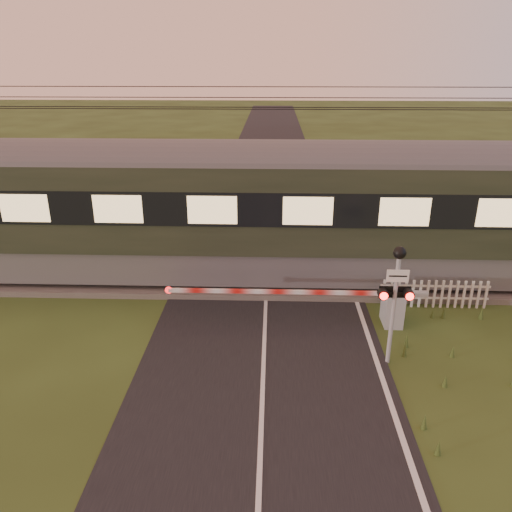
{
  "coord_description": "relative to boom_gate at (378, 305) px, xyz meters",
  "views": [
    {
      "loc": [
        0.18,
        -8.74,
        6.91
      ],
      "look_at": [
        -0.24,
        3.2,
        2.12
      ],
      "focal_mm": 35.0,
      "sensor_mm": 36.0,
      "label": 1
    }
  ],
  "objects": [
    {
      "name": "crossing_signal",
      "position": [
        -0.09,
        -1.92,
        1.5
      ],
      "size": [
        0.76,
        0.34,
        3.0
      ],
      "color": "gray",
      "rests_on": "ground"
    },
    {
      "name": "track_bed",
      "position": [
        -3.1,
        2.91,
        -0.5
      ],
      "size": [
        140.0,
        3.4,
        0.39
      ],
      "color": "#47423D",
      "rests_on": "ground"
    },
    {
      "name": "overhead_wires",
      "position": [
        -3.1,
        2.91,
        5.16
      ],
      "size": [
        120.0,
        0.62,
        0.62
      ],
      "color": "black",
      "rests_on": "ground"
    },
    {
      "name": "boom_gate",
      "position": [
        0.0,
        0.0,
        0.0
      ],
      "size": [
        7.18,
        0.77,
        1.02
      ],
      "color": "gray",
      "rests_on": "ground"
    },
    {
      "name": "road",
      "position": [
        -3.08,
        -3.82,
        -0.56
      ],
      "size": [
        6.0,
        140.0,
        0.03
      ],
      "color": "black",
      "rests_on": "ground"
    },
    {
      "name": "ground",
      "position": [
        -3.1,
        -3.59,
        -0.57
      ],
      "size": [
        160.0,
        160.0,
        0.0
      ],
      "primitive_type": "plane",
      "color": "#2D3B16",
      "rests_on": "ground"
    },
    {
      "name": "picket_fence",
      "position": [
        1.86,
        1.01,
        -0.13
      ],
      "size": [
        3.19,
        0.07,
        0.87
      ],
      "color": "silver",
      "rests_on": "ground"
    }
  ]
}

